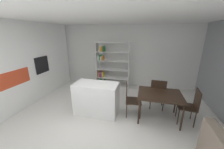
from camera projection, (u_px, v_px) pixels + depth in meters
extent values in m
plane|color=silver|center=(100.00, 123.00, 3.49)|extent=(8.94, 8.94, 0.00)
cube|color=white|center=(96.00, 13.00, 2.68)|extent=(6.50, 6.06, 0.06)
cube|color=silver|center=(121.00, 56.00, 5.86)|extent=(6.50, 0.06, 2.67)
cube|color=white|center=(5.00, 68.00, 3.76)|extent=(0.65, 5.46, 2.67)
cube|color=#CC4223|center=(10.00, 80.00, 3.61)|extent=(0.01, 1.21, 0.45)
cube|color=black|center=(42.00, 65.00, 4.67)|extent=(0.04, 0.58, 0.58)
cylinder|color=#B7BABC|center=(40.00, 58.00, 4.60)|extent=(0.02, 0.47, 0.02)
cube|color=white|center=(97.00, 98.00, 3.82)|extent=(1.26, 0.65, 0.93)
cube|color=white|center=(98.00, 64.00, 5.82)|extent=(0.02, 0.37, 1.95)
cube|color=white|center=(129.00, 66.00, 5.49)|extent=(0.02, 0.37, 1.95)
cube|color=white|center=(113.00, 42.00, 5.37)|extent=(1.43, 0.37, 0.02)
cube|color=white|center=(113.00, 86.00, 5.94)|extent=(1.43, 0.37, 0.02)
cube|color=white|center=(113.00, 78.00, 5.83)|extent=(1.39, 0.37, 0.02)
cube|color=white|center=(113.00, 69.00, 5.71)|extent=(1.39, 0.37, 0.02)
cube|color=white|center=(113.00, 61.00, 5.60)|extent=(1.39, 0.37, 0.02)
cube|color=white|center=(113.00, 52.00, 5.48)|extent=(1.39, 0.37, 0.02)
cube|color=#338E4C|center=(100.00, 82.00, 6.04)|extent=(0.05, 0.31, 0.26)
cube|color=orange|center=(102.00, 82.00, 6.03)|extent=(0.03, 0.31, 0.21)
cube|color=silver|center=(103.00, 82.00, 6.01)|extent=(0.06, 0.31, 0.24)
cube|color=#338E4C|center=(104.00, 82.00, 6.00)|extent=(0.04, 0.31, 0.25)
cube|color=orange|center=(99.00, 74.00, 5.94)|extent=(0.06, 0.31, 0.24)
cube|color=#8E4793|center=(101.00, 74.00, 5.92)|extent=(0.04, 0.31, 0.23)
cube|color=#8E4793|center=(102.00, 74.00, 5.91)|extent=(0.04, 0.31, 0.23)
cube|color=gold|center=(103.00, 74.00, 5.89)|extent=(0.05, 0.31, 0.25)
cube|color=silver|center=(99.00, 58.00, 5.71)|extent=(0.06, 0.31, 0.20)
cube|color=#338E4C|center=(100.00, 57.00, 5.69)|extent=(0.03, 0.31, 0.24)
cube|color=silver|center=(102.00, 58.00, 5.69)|extent=(0.05, 0.31, 0.17)
cube|color=orange|center=(103.00, 58.00, 5.67)|extent=(0.05, 0.31, 0.18)
cube|color=silver|center=(100.00, 50.00, 5.59)|extent=(0.04, 0.31, 0.14)
cube|color=gold|center=(101.00, 49.00, 5.57)|extent=(0.04, 0.31, 0.20)
cube|color=orange|center=(102.00, 49.00, 5.56)|extent=(0.06, 0.31, 0.22)
cube|color=#338E4C|center=(104.00, 49.00, 5.54)|extent=(0.03, 0.31, 0.23)
cube|color=black|center=(160.00, 94.00, 3.47)|extent=(1.14, 0.91, 0.03)
cylinder|color=black|center=(139.00, 112.00, 3.34)|extent=(0.04, 0.04, 0.71)
cylinder|color=black|center=(182.00, 118.00, 3.10)|extent=(0.04, 0.04, 0.71)
cylinder|color=black|center=(140.00, 98.00, 4.07)|extent=(0.04, 0.04, 0.71)
cylinder|color=black|center=(175.00, 102.00, 3.83)|extent=(0.04, 0.04, 0.71)
cube|color=black|center=(187.00, 107.00, 3.39)|extent=(0.47, 0.47, 0.03)
cube|color=black|center=(197.00, 99.00, 3.25)|extent=(0.07, 0.44, 0.48)
cylinder|color=black|center=(177.00, 109.00, 3.69)|extent=(0.03, 0.03, 0.44)
cylinder|color=black|center=(178.00, 117.00, 3.36)|extent=(0.03, 0.03, 0.44)
cylinder|color=black|center=(192.00, 112.00, 3.57)|extent=(0.03, 0.03, 0.44)
cylinder|color=black|center=(195.00, 120.00, 3.24)|extent=(0.03, 0.03, 0.44)
cube|color=black|center=(133.00, 101.00, 3.72)|extent=(0.49, 0.51, 0.03)
cube|color=black|center=(127.00, 92.00, 3.67)|extent=(0.09, 0.45, 0.49)
cylinder|color=black|center=(140.00, 112.00, 3.58)|extent=(0.03, 0.03, 0.43)
cylinder|color=black|center=(139.00, 105.00, 3.96)|extent=(0.03, 0.03, 0.43)
cylinder|color=black|center=(127.00, 111.00, 3.62)|extent=(0.03, 0.03, 0.43)
cylinder|color=black|center=(127.00, 104.00, 4.00)|extent=(0.03, 0.03, 0.43)
cube|color=black|center=(157.00, 94.00, 4.08)|extent=(0.45, 0.42, 0.03)
cube|color=black|center=(158.00, 88.00, 3.83)|extent=(0.44, 0.05, 0.49)
cylinder|color=black|center=(162.00, 99.00, 4.26)|extent=(0.03, 0.03, 0.47)
cylinder|color=black|center=(150.00, 97.00, 4.36)|extent=(0.03, 0.03, 0.47)
cylinder|color=black|center=(163.00, 104.00, 3.95)|extent=(0.03, 0.03, 0.47)
cylinder|color=black|center=(150.00, 102.00, 4.05)|extent=(0.03, 0.03, 0.47)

